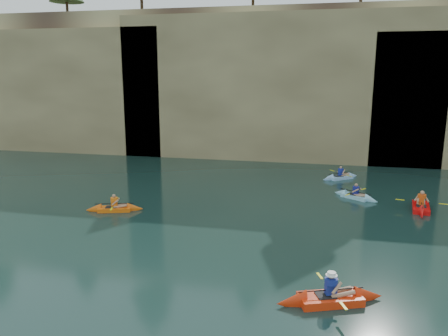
% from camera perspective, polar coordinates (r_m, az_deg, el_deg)
% --- Properties ---
extents(ground, '(160.00, 160.00, 0.00)m').
position_cam_1_polar(ground, '(14.25, -12.22, -16.12)').
color(ground, black).
rests_on(ground, ground).
extents(cliff, '(70.00, 16.00, 12.00)m').
position_cam_1_polar(cliff, '(41.67, 5.01, 11.38)').
color(cliff, tan).
rests_on(cliff, ground).
extents(cliff_slab_west, '(26.00, 2.40, 10.56)m').
position_cam_1_polar(cliff_slab_west, '(42.42, -24.80, 9.34)').
color(cliff_slab_west, tan).
rests_on(cliff_slab_west, ground).
extents(cliff_slab_center, '(24.00, 2.40, 11.40)m').
position_cam_1_polar(cliff_slab_center, '(34.09, 6.73, 10.60)').
color(cliff_slab_center, tan).
rests_on(cliff_slab_center, ground).
extents(sea_cave_west, '(4.50, 1.00, 4.00)m').
position_cam_1_polar(sea_cave_west, '(40.97, -22.69, 4.84)').
color(sea_cave_west, black).
rests_on(sea_cave_west, ground).
extents(sea_cave_center, '(3.50, 1.00, 3.20)m').
position_cam_1_polar(sea_cave_center, '(34.95, -3.41, 3.96)').
color(sea_cave_center, black).
rests_on(sea_cave_center, ground).
extents(sea_cave_east, '(5.00, 1.00, 4.50)m').
position_cam_1_polar(sea_cave_east, '(33.86, 20.08, 4.06)').
color(sea_cave_east, black).
rests_on(sea_cave_east, ground).
extents(main_kayaker, '(3.36, 2.13, 1.23)m').
position_cam_1_polar(main_kayaker, '(13.92, 13.70, -16.17)').
color(main_kayaker, '#F2320E').
rests_on(main_kayaker, ground).
extents(kayaker_orange, '(2.87, 2.06, 1.06)m').
position_cam_1_polar(kayaker_orange, '(22.38, -14.10, -5.13)').
color(kayaker_orange, orange).
rests_on(kayaker_orange, ground).
extents(kayaker_ltblue_near, '(2.52, 2.00, 1.03)m').
position_cam_1_polar(kayaker_ltblue_near, '(24.88, 16.79, -3.52)').
color(kayaker_ltblue_near, '#92D9F5').
rests_on(kayaker_ltblue_near, ground).
extents(kayaker_red_far, '(2.39, 3.40, 1.22)m').
position_cam_1_polar(kayaker_red_far, '(24.01, 24.32, -4.64)').
color(kayaker_red_far, red).
rests_on(kayaker_red_far, ground).
extents(kayaker_ltblue_mid, '(2.59, 2.18, 1.05)m').
position_cam_1_polar(kayaker_ltblue_mid, '(29.10, 14.95, -1.13)').
color(kayaker_ltblue_mid, '#98CDFF').
rests_on(kayaker_ltblue_mid, ground).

